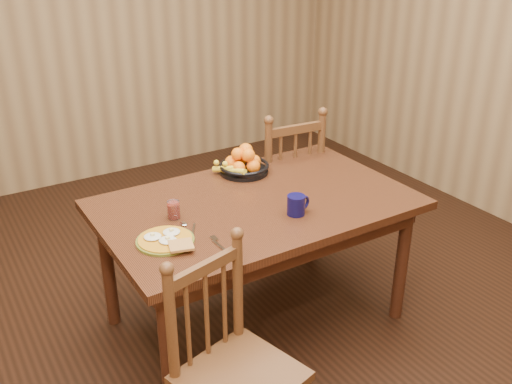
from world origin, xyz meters
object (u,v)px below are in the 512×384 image
coffee_mug (297,205)px  fruit_bowl (243,164)px  chair_near (233,369)px  breakfast_plate (166,240)px  dining_table (256,215)px  chair_far (282,185)px

coffee_mug → fruit_bowl: size_ratio=0.41×
chair_near → breakfast_plate: bearing=76.0°
dining_table → chair_far: (0.55, 0.56, -0.17)m
dining_table → breakfast_plate: size_ratio=5.35×
dining_table → chair_near: chair_near is taller
breakfast_plate → dining_table: bearing=14.8°
coffee_mug → fruit_bowl: 0.58m
dining_table → chair_near: bearing=-127.4°
coffee_mug → fruit_bowl: bearing=86.3°
breakfast_plate → chair_far: bearing=32.4°
chair_near → breakfast_plate: (-0.01, 0.58, 0.30)m
dining_table → chair_far: 0.80m
breakfast_plate → fruit_bowl: (0.70, 0.50, 0.04)m
chair_far → coffee_mug: chair_far is taller
chair_near → coffee_mug: bearing=22.7°
dining_table → chair_near: size_ratio=1.70×
chair_far → fruit_bowl: bearing=31.2°
coffee_mug → fruit_bowl: (0.04, 0.58, 0.00)m
chair_near → chair_far: bearing=34.6°
chair_far → dining_table: bearing=50.5°
dining_table → breakfast_plate: bearing=-165.2°
chair_near → breakfast_plate: size_ratio=3.15×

